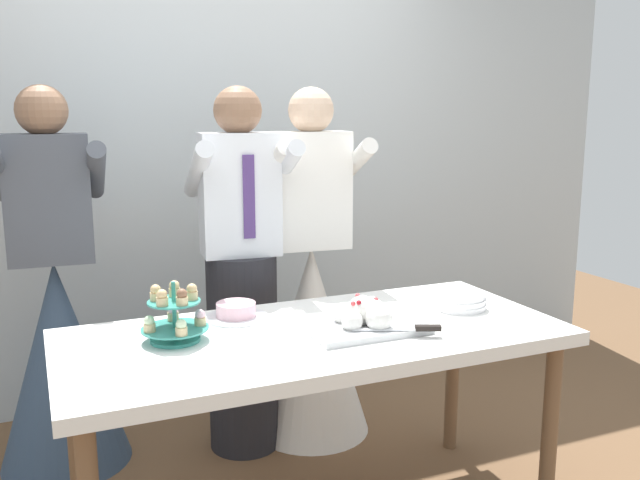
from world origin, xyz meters
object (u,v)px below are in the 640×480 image
at_px(dessert_table, 315,350).
at_px(plate_stack, 460,300).
at_px(person_groom, 242,291).
at_px(round_cake, 236,312).
at_px(person_guest, 59,337).
at_px(main_cake_tray, 364,318).
at_px(cupcake_stand, 175,316).
at_px(person_bride, 312,316).

relative_size(dessert_table, plate_stack, 8.52).
bearing_deg(person_groom, plate_stack, -44.64).
distance_m(round_cake, person_groom, 0.50).
xyz_separation_m(round_cake, person_guest, (-0.62, 0.64, -0.22)).
bearing_deg(main_cake_tray, person_groom, 106.24).
relative_size(main_cake_tray, plate_stack, 2.01).
bearing_deg(main_cake_tray, round_cake, 141.81).
relative_size(cupcake_stand, person_bride, 0.14).
height_order(cupcake_stand, main_cake_tray, cupcake_stand).
bearing_deg(person_groom, dessert_table, -85.46).
relative_size(plate_stack, person_bride, 0.13).
bearing_deg(dessert_table, main_cake_tray, -17.21).
bearing_deg(person_guest, person_groom, -12.28).
xyz_separation_m(person_groom, person_guest, (-0.78, 0.17, -0.16)).
height_order(person_bride, person_guest, same).
xyz_separation_m(plate_stack, person_guest, (-1.48, 0.86, -0.23)).
height_order(dessert_table, person_bride, person_bride).
height_order(cupcake_stand, person_groom, person_groom).
bearing_deg(person_groom, cupcake_stand, -123.93).
distance_m(plate_stack, person_groom, 0.98).
relative_size(plate_stack, person_guest, 0.13).
xyz_separation_m(cupcake_stand, round_cake, (0.26, 0.17, -0.06)).
distance_m(cupcake_stand, plate_stack, 1.13).
distance_m(cupcake_stand, person_guest, 0.92).
height_order(person_groom, person_bride, same).
relative_size(main_cake_tray, round_cake, 1.77).
distance_m(cupcake_stand, main_cake_tray, 0.67).
bearing_deg(cupcake_stand, plate_stack, -2.74).
distance_m(person_bride, person_guest, 1.14).
relative_size(main_cake_tray, person_bride, 0.26).
bearing_deg(person_groom, person_guest, 167.72).
bearing_deg(round_cake, person_guest, 134.03).
distance_m(round_cake, person_bride, 0.75).
relative_size(round_cake, person_groom, 0.14).
relative_size(person_groom, person_guest, 1.00).
xyz_separation_m(person_groom, person_bride, (0.35, 0.02, -0.16)).
bearing_deg(cupcake_stand, main_cake_tray, -12.06).
distance_m(dessert_table, plate_stack, 0.65).
bearing_deg(round_cake, main_cake_tray, -38.19).
bearing_deg(person_guest, round_cake, -45.97).
distance_m(plate_stack, person_bride, 0.82).
distance_m(dessert_table, round_cake, 0.35).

